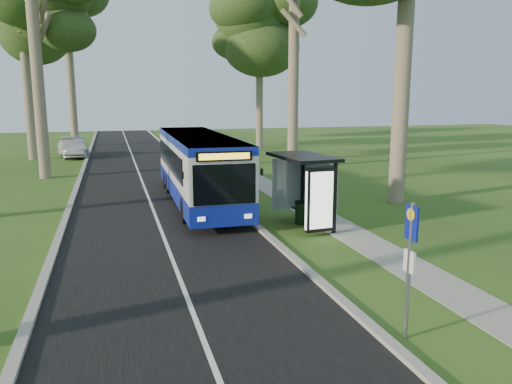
# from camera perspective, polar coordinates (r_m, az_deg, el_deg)

# --- Properties ---
(ground) EXTENTS (120.00, 120.00, 0.00)m
(ground) POSITION_cam_1_polar(r_m,az_deg,el_deg) (15.66, 3.60, -7.17)
(ground) COLOR #2C4D18
(ground) RESTS_ON ground
(road) EXTENTS (7.00, 100.00, 0.02)m
(road) POSITION_cam_1_polar(r_m,az_deg,el_deg) (24.53, -12.17, -0.73)
(road) COLOR black
(road) RESTS_ON ground
(kerb_east) EXTENTS (0.25, 100.00, 0.12)m
(kerb_east) POSITION_cam_1_polar(r_m,az_deg,el_deg) (24.99, -4.15, -0.18)
(kerb_east) COLOR #9E9B93
(kerb_east) RESTS_ON ground
(kerb_west) EXTENTS (0.25, 100.00, 0.12)m
(kerb_west) POSITION_cam_1_polar(r_m,az_deg,el_deg) (24.55, -20.34, -1.04)
(kerb_west) COLOR #9E9B93
(kerb_west) RESTS_ON ground
(centre_line) EXTENTS (0.12, 100.00, 0.00)m
(centre_line) POSITION_cam_1_polar(r_m,az_deg,el_deg) (24.53, -12.17, -0.70)
(centre_line) COLOR white
(centre_line) RESTS_ON road
(footpath) EXTENTS (1.50, 100.00, 0.02)m
(footpath) POSITION_cam_1_polar(r_m,az_deg,el_deg) (25.78, 2.39, 0.07)
(footpath) COLOR gray
(footpath) RESTS_ON ground
(bus) EXTENTS (2.65, 11.85, 3.13)m
(bus) POSITION_cam_1_polar(r_m,az_deg,el_deg) (22.95, -6.60, 2.74)
(bus) COLOR white
(bus) RESTS_ON ground
(bus_stop_sign) EXTENTS (0.09, 0.40, 2.82)m
(bus_stop_sign) POSITION_cam_1_polar(r_m,az_deg,el_deg) (10.38, 17.16, -7.05)
(bus_stop_sign) COLOR gray
(bus_stop_sign) RESTS_ON ground
(bus_shelter) EXTENTS (1.95, 3.27, 2.70)m
(bus_shelter) POSITION_cam_1_polar(r_m,az_deg,el_deg) (18.34, 6.27, 1.61)
(bus_shelter) COLOR black
(bus_shelter) RESTS_ON ground
(litter_bin) EXTENTS (0.51, 0.51, 0.89)m
(litter_bin) POSITION_cam_1_polar(r_m,az_deg,el_deg) (19.28, 5.18, -2.34)
(litter_bin) COLOR black
(litter_bin) RESTS_ON ground
(car_white) EXTENTS (2.99, 5.03, 1.61)m
(car_white) POSITION_cam_1_polar(r_m,az_deg,el_deg) (43.51, -20.20, 4.89)
(car_white) COLOR silver
(car_white) RESTS_ON ground
(car_silver) EXTENTS (2.28, 5.03, 1.60)m
(car_silver) POSITION_cam_1_polar(r_m,az_deg,el_deg) (42.95, -20.16, 4.82)
(car_silver) COLOR #B3B5BB
(car_silver) RESTS_ON ground
(tree_west_d) EXTENTS (5.20, 5.20, 15.56)m
(tree_west_d) POSITION_cam_1_polar(r_m,az_deg,el_deg) (42.94, -25.32, 18.84)
(tree_west_d) COLOR #7A6B56
(tree_west_d) RESTS_ON ground
(tree_west_e) EXTENTS (5.20, 5.20, 16.39)m
(tree_west_e) POSITION_cam_1_polar(r_m,az_deg,el_deg) (52.62, -20.81, 18.17)
(tree_west_e) COLOR #7A6B56
(tree_west_e) RESTS_ON ground
(tree_east_d) EXTENTS (5.20, 5.20, 12.91)m
(tree_east_d) POSITION_cam_1_polar(r_m,az_deg,el_deg) (46.14, 0.40, 16.78)
(tree_east_d) COLOR #7A6B56
(tree_east_d) RESTS_ON ground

